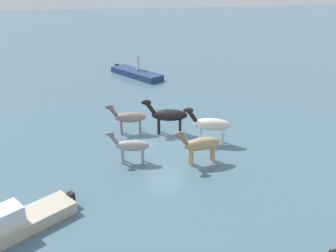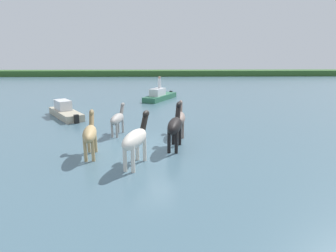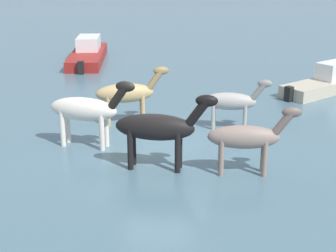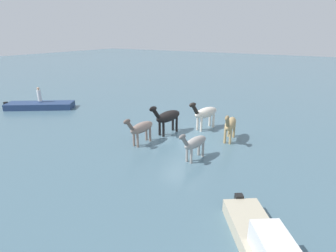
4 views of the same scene
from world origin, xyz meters
The scene contains 10 objects.
ground_plane centered at (0.00, 0.00, 0.00)m, with size 142.82×142.82×0.00m, color #476675.
distant_shoreline centered at (0.00, 49.27, 0.00)m, with size 128.54×6.00×2.40m, color #325C28.
horse_rear_stallion centered at (-1.80, 2.17, 0.92)m, with size 0.80×2.16×1.67m.
horse_chestnut_trailing centered at (-2.49, -1.19, 1.05)m, with size 0.81×2.46×1.90m.
horse_gray_outer centered at (-0.39, -2.29, 1.13)m, with size 1.21×2.63×2.05m.
horse_mid_herd centered at (1.30, -0.24, 1.14)m, with size 1.01×2.68×2.07m.
horse_lead centered at (1.72, 1.98, 1.00)m, with size 0.69×2.34×1.81m.
boat_dinghy_port centered at (0.56, 14.63, 0.32)m, with size 3.53×5.14×1.35m.
boat_launch_far centered at (-6.34, 6.86, 0.31)m, with size 3.57×4.35×1.33m.
person_boatman_standing centered at (0.54, 14.47, 1.75)m, with size 0.32×0.32×1.19m.
Camera 2 is at (0.61, -12.62, 4.34)m, focal length 28.79 mm.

